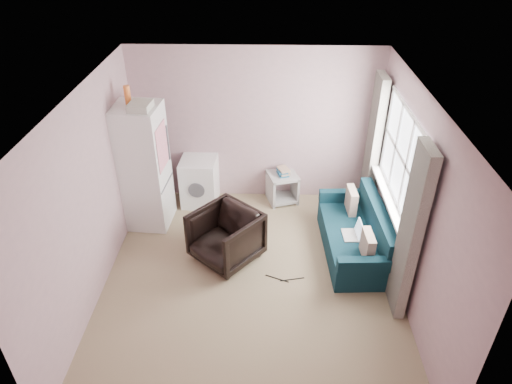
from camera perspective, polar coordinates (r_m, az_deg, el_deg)
room at (r=5.32m, az=-0.49°, el=-1.15°), size 3.84×4.24×2.54m
armchair at (r=6.20m, az=-3.81°, el=-5.30°), size 1.09×1.08×0.82m
fridge at (r=6.81m, az=-13.91°, el=3.10°), size 0.71×0.69×2.15m
washing_machine at (r=7.40m, az=-7.06°, el=1.45°), size 0.58×0.59×0.79m
side_table at (r=7.46m, az=3.32°, el=0.83°), size 0.56×0.56×0.61m
sofa at (r=6.52m, az=12.53°, el=-5.44°), size 0.84×1.71×0.75m
window_dressing at (r=6.19m, az=16.29°, el=1.10°), size 0.17×2.62×2.18m
floor_cables at (r=6.13m, az=3.60°, el=-10.79°), size 0.51×0.14×0.01m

